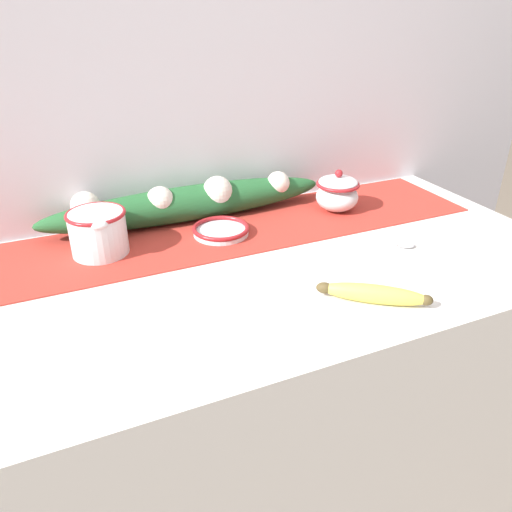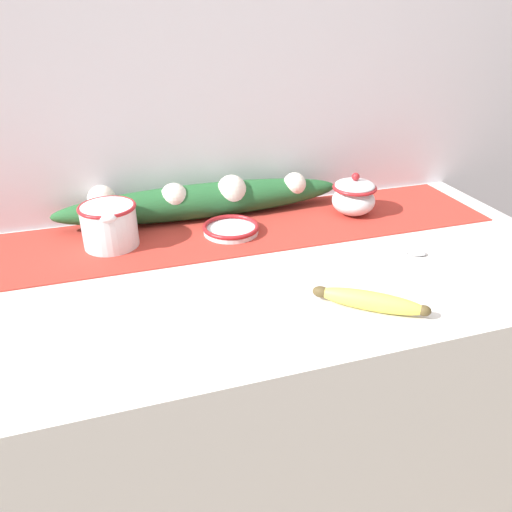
{
  "view_description": "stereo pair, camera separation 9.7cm",
  "coord_description": "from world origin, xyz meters",
  "px_view_note": "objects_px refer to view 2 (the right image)",
  "views": [
    {
      "loc": [
        -0.32,
        -0.83,
        1.4
      ],
      "look_at": [
        0.03,
        -0.05,
        0.95
      ],
      "focal_mm": 35.0,
      "sensor_mm": 36.0,
      "label": 1
    },
    {
      "loc": [
        -0.22,
        -0.87,
        1.4
      ],
      "look_at": [
        0.03,
        -0.05,
        0.95
      ],
      "focal_mm": 35.0,
      "sensor_mm": 36.0,
      "label": 2
    }
  ],
  "objects_px": {
    "spoon": "(412,252)",
    "cream_pitcher": "(109,224)",
    "sugar_bowl": "(354,196)",
    "small_dish": "(231,229)",
    "banana": "(370,301)"
  },
  "relations": [
    {
      "from": "small_dish",
      "to": "cream_pitcher",
      "type": "bearing_deg",
      "value": 176.39
    },
    {
      "from": "banana",
      "to": "spoon",
      "type": "relative_size",
      "value": 1.26
    },
    {
      "from": "banana",
      "to": "small_dish",
      "type": "bearing_deg",
      "value": 111.79
    },
    {
      "from": "spoon",
      "to": "sugar_bowl",
      "type": "bearing_deg",
      "value": 128.66
    },
    {
      "from": "sugar_bowl",
      "to": "spoon",
      "type": "distance_m",
      "value": 0.24
    },
    {
      "from": "banana",
      "to": "cream_pitcher",
      "type": "bearing_deg",
      "value": 136.65
    },
    {
      "from": "cream_pitcher",
      "to": "spoon",
      "type": "relative_size",
      "value": 1.01
    },
    {
      "from": "cream_pitcher",
      "to": "small_dish",
      "type": "relative_size",
      "value": 1.08
    },
    {
      "from": "cream_pitcher",
      "to": "sugar_bowl",
      "type": "height_order",
      "value": "sugar_bowl"
    },
    {
      "from": "cream_pitcher",
      "to": "small_dish",
      "type": "distance_m",
      "value": 0.28
    },
    {
      "from": "small_dish",
      "to": "banana",
      "type": "relative_size",
      "value": 0.74
    },
    {
      "from": "spoon",
      "to": "cream_pitcher",
      "type": "bearing_deg",
      "value": -167.89
    },
    {
      "from": "small_dish",
      "to": "spoon",
      "type": "height_order",
      "value": "small_dish"
    },
    {
      "from": "sugar_bowl",
      "to": "small_dish",
      "type": "height_order",
      "value": "sugar_bowl"
    },
    {
      "from": "cream_pitcher",
      "to": "banana",
      "type": "height_order",
      "value": "cream_pitcher"
    }
  ]
}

